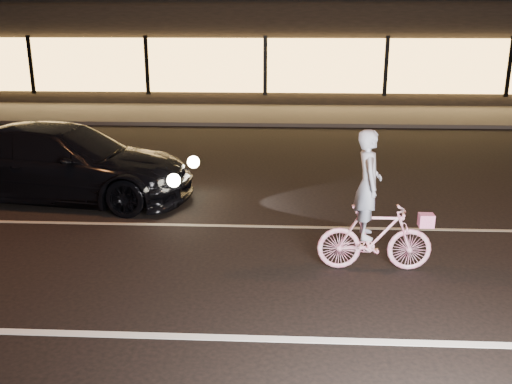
{
  "coord_description": "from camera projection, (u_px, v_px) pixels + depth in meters",
  "views": [
    {
      "loc": [
        0.77,
        -7.02,
        3.42
      ],
      "look_at": [
        0.38,
        0.6,
        1.05
      ],
      "focal_mm": 40.0,
      "sensor_mm": 36.0,
      "label": 1
    }
  ],
  "objects": [
    {
      "name": "lane_stripe_near",
      "position": [
        212.0,
        337.0,
        6.31
      ],
      "size": [
        60.0,
        0.12,
        0.01
      ],
      "primitive_type": "cube",
      "color": "silver",
      "rests_on": "ground"
    },
    {
      "name": "lane_stripe_far",
      "position": [
        238.0,
        226.0,
        9.65
      ],
      "size": [
        60.0,
        0.1,
        0.01
      ],
      "primitive_type": "cube",
      "color": "gray",
      "rests_on": "ground"
    },
    {
      "name": "sedan",
      "position": [
        64.0,
        163.0,
        10.91
      ],
      "size": [
        5.14,
        2.53,
        1.44
      ],
      "rotation": [
        0.0,
        0.0,
        1.46
      ],
      "color": "black",
      "rests_on": "ground"
    },
    {
      "name": "storefront",
      "position": [
        269.0,
        45.0,
        25.2
      ],
      "size": [
        25.4,
        8.42,
        4.2
      ],
      "color": "black",
      "rests_on": "ground"
    },
    {
      "name": "cyclist",
      "position": [
        373.0,
        222.0,
        7.81
      ],
      "size": [
        1.58,
        0.54,
        1.99
      ],
      "rotation": [
        0.0,
        0.0,
        1.57
      ],
      "color": "#E02D6B",
      "rests_on": "ground"
    },
    {
      "name": "ground",
      "position": [
        226.0,
        278.0,
        7.74
      ],
      "size": [
        90.0,
        90.0,
        0.0
      ],
      "primitive_type": "plane",
      "color": "black",
      "rests_on": "ground"
    },
    {
      "name": "sidewalk",
      "position": [
        263.0,
        115.0,
        20.12
      ],
      "size": [
        30.0,
        4.0,
        0.12
      ],
      "primitive_type": "cube",
      "color": "#383533",
      "rests_on": "ground"
    }
  ]
}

